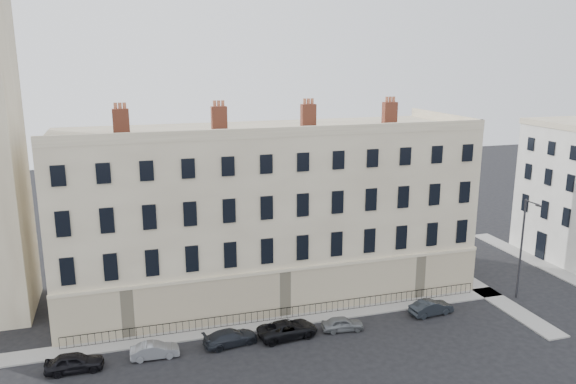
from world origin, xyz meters
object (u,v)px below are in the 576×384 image
at_px(car_a, 74,362).
at_px(car_c, 230,337).
at_px(car_b, 155,350).
at_px(streetlamp, 523,244).
at_px(car_f, 431,307).
at_px(car_e, 343,324).
at_px(car_d, 288,329).

relative_size(car_a, car_c, 0.94).
height_order(car_b, streetlamp, streetlamp).
bearing_deg(car_a, car_c, -86.33).
relative_size(car_a, car_b, 1.13).
height_order(car_c, streetlamp, streetlamp).
xyz_separation_m(car_c, car_f, (17.10, 0.10, 0.03)).
bearing_deg(car_b, car_e, -89.08).
bearing_deg(car_c, car_f, -99.09).
bearing_deg(car_f, car_b, 84.70).
distance_m(car_a, car_b, 5.40).
distance_m(car_b, car_c, 5.58).
relative_size(car_c, car_e, 1.25).
distance_m(car_e, streetlamp, 17.97).
distance_m(car_a, streetlamp, 37.52).
distance_m(car_a, car_f, 28.07).
xyz_separation_m(car_b, car_e, (14.49, -0.10, -0.01)).
height_order(car_f, streetlamp, streetlamp).
bearing_deg(car_e, streetlamp, -79.24).
distance_m(car_b, car_e, 14.49).
height_order(car_a, car_f, car_a).
height_order(car_a, car_d, car_a).
bearing_deg(car_e, car_f, -79.78).
distance_m(car_c, car_d, 4.47).
bearing_deg(car_c, car_e, -101.60).
bearing_deg(car_f, car_d, 84.79).
bearing_deg(car_a, streetlamp, -86.81).
height_order(car_c, car_f, car_f).
relative_size(car_e, car_f, 0.87).
height_order(car_e, streetlamp, streetlamp).
bearing_deg(car_d, car_c, 83.29).
height_order(car_b, car_c, car_c).
bearing_deg(streetlamp, car_f, -178.05).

